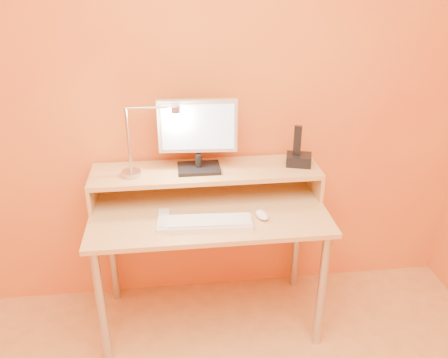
{
  "coord_description": "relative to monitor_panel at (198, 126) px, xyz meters",
  "views": [
    {
      "loc": [
        -0.16,
        -0.88,
        1.91
      ],
      "look_at": [
        0.07,
        1.13,
        0.92
      ],
      "focal_mm": 37.41,
      "sensor_mm": 36.0,
      "label": 1
    }
  ],
  "objects": [
    {
      "name": "wall_back",
      "position": [
        0.04,
        0.16,
        0.13
      ],
      "size": [
        3.0,
        0.04,
        2.5
      ],
      "primitive_type": "cube",
      "color": "orange",
      "rests_on": "floor"
    },
    {
      "name": "desk_leg_fl",
      "position": [
        -0.51,
        -0.41,
        -0.77
      ],
      "size": [
        0.04,
        0.04,
        0.69
      ],
      "primitive_type": "cylinder",
      "color": "#B1B0B9",
      "rests_on": "floor"
    },
    {
      "name": "desk_leg_fr",
      "position": [
        0.59,
        -0.41,
        -0.77
      ],
      "size": [
        0.04,
        0.04,
        0.69
      ],
      "primitive_type": "cylinder",
      "color": "#B1B0B9",
      "rests_on": "floor"
    },
    {
      "name": "desk_leg_bl",
      "position": [
        -0.51,
        0.09,
        -0.77
      ],
      "size": [
        0.04,
        0.04,
        0.69
      ],
      "primitive_type": "cylinder",
      "color": "#B1B0B9",
      "rests_on": "floor"
    },
    {
      "name": "desk_leg_br",
      "position": [
        0.59,
        0.09,
        -0.77
      ],
      "size": [
        0.04,
        0.04,
        0.69
      ],
      "primitive_type": "cylinder",
      "color": "#B1B0B9",
      "rests_on": "floor"
    },
    {
      "name": "desk_lower",
      "position": [
        0.04,
        -0.16,
        -0.41
      ],
      "size": [
        1.2,
        0.6,
        0.02
      ],
      "primitive_type": "cube",
      "color": "tan",
      "rests_on": "floor"
    },
    {
      "name": "shelf_riser_left",
      "position": [
        -0.55,
        -0.01,
        -0.33
      ],
      "size": [
        0.02,
        0.3,
        0.14
      ],
      "primitive_type": "cube",
      "color": "tan",
      "rests_on": "desk_lower"
    },
    {
      "name": "shelf_riser_right",
      "position": [
        0.63,
        -0.01,
        -0.33
      ],
      "size": [
        0.02,
        0.3,
        0.14
      ],
      "primitive_type": "cube",
      "color": "tan",
      "rests_on": "desk_lower"
    },
    {
      "name": "desk_shelf",
      "position": [
        0.04,
        -0.01,
        -0.25
      ],
      "size": [
        1.2,
        0.3,
        0.02
      ],
      "primitive_type": "cube",
      "color": "tan",
      "rests_on": "desk_lower"
    },
    {
      "name": "monitor_foot",
      "position": [
        0.0,
        -0.01,
        -0.23
      ],
      "size": [
        0.22,
        0.16,
        0.02
      ],
      "primitive_type": "cube",
      "color": "black",
      "rests_on": "desk_shelf"
    },
    {
      "name": "monitor_neck",
      "position": [
        0.0,
        -0.01,
        -0.19
      ],
      "size": [
        0.04,
        0.04,
        0.07
      ],
      "primitive_type": "cylinder",
      "color": "black",
      "rests_on": "monitor_foot"
    },
    {
      "name": "monitor_panel",
      "position": [
        0.0,
        0.0,
        0.0
      ],
      "size": [
        0.4,
        0.06,
        0.27
      ],
      "primitive_type": "cube",
      "rotation": [
        0.0,
        0.0,
        -0.07
      ],
      "color": "silver",
      "rests_on": "monitor_neck"
    },
    {
      "name": "monitor_back",
      "position": [
        0.0,
        0.02,
        0.0
      ],
      "size": [
        0.36,
        0.04,
        0.23
      ],
      "primitive_type": "cube",
      "rotation": [
        0.0,
        0.0,
        -0.07
      ],
      "color": "black",
      "rests_on": "monitor_panel"
    },
    {
      "name": "monitor_screen",
      "position": [
        0.0,
        -0.02,
        0.0
      ],
      "size": [
        0.36,
        0.03,
        0.24
      ],
      "primitive_type": "cube",
      "rotation": [
        0.0,
        0.0,
        -0.07
      ],
      "color": "#AFC9E5",
      "rests_on": "monitor_panel"
    },
    {
      "name": "lamp_base",
      "position": [
        -0.35,
        -0.04,
        -0.23
      ],
      "size": [
        0.1,
        0.1,
        0.02
      ],
      "primitive_type": "cylinder",
      "color": "#B1B0B9",
      "rests_on": "desk_shelf"
    },
    {
      "name": "lamp_post",
      "position": [
        -0.35,
        -0.04,
        -0.05
      ],
      "size": [
        0.01,
        0.01,
        0.33
      ],
      "primitive_type": "cylinder",
      "color": "#B1B0B9",
      "rests_on": "lamp_base"
    },
    {
      "name": "lamp_arm",
      "position": [
        -0.23,
        -0.04,
        0.12
      ],
      "size": [
        0.24,
        0.01,
        0.01
      ],
      "primitive_type": "cylinder",
      "rotation": [
        0.0,
        1.57,
        0.0
      ],
      "color": "#B1B0B9",
      "rests_on": "lamp_post"
    },
    {
      "name": "lamp_head",
      "position": [
        -0.11,
        -0.04,
        0.1
      ],
      "size": [
        0.04,
        0.04,
        0.03
      ],
      "primitive_type": "cylinder",
      "color": "#B1B0B9",
      "rests_on": "lamp_arm"
    },
    {
      "name": "lamp_bulb",
      "position": [
        -0.11,
        -0.04,
        0.09
      ],
      "size": [
        0.03,
        0.03,
        0.0
      ],
      "primitive_type": "cylinder",
      "color": "#FFEAC6",
      "rests_on": "lamp_head"
    },
    {
      "name": "phone_dock",
      "position": [
        0.53,
        -0.01,
        -0.21
      ],
      "size": [
        0.15,
        0.13,
        0.06
      ],
      "primitive_type": "cube",
      "rotation": [
        0.0,
        0.0,
        -0.28
      ],
      "color": "black",
      "rests_on": "desk_shelf"
    },
    {
      "name": "phone_handset",
      "position": [
        0.52,
        -0.01,
        -0.1
      ],
      "size": [
        0.05,
        0.04,
        0.16
      ],
      "primitive_type": "cube",
      "rotation": [
        0.0,
        0.0,
        -0.28
      ],
      "color": "black",
      "rests_on": "phone_dock"
    },
    {
      "name": "phone_led",
      "position": [
        0.58,
        -0.06,
        -0.21
      ],
      "size": [
        0.01,
        0.0,
        0.04
      ],
      "primitive_type": "cube",
      "color": "#3994FA",
      "rests_on": "phone_dock"
    },
    {
      "name": "keyboard",
      "position": [
        0.03,
        -0.31,
        -0.39
      ],
      "size": [
        0.42,
        0.15,
        0.02
      ],
      "primitive_type": "cube",
      "rotation": [
        0.0,
        0.0,
        -0.05
      ],
      "color": "silver",
      "rests_on": "desk_lower"
    },
    {
      "name": "mouse",
      "position": [
        0.29,
        -0.27,
        -0.38
      ],
      "size": [
        0.08,
        0.11,
        0.03
      ],
      "primitive_type": "ellipsoid",
      "rotation": [
        0.0,
        0.0,
        0.25
      ],
      "color": "white",
      "rests_on": "desk_lower"
    },
    {
      "name": "remote_control",
      "position": [
        -0.19,
        -0.25,
        -0.39
      ],
      "size": [
        0.06,
        0.2,
        0.02
      ],
      "primitive_type": "cube",
      "rotation": [
        0.0,
        0.0,
        -0.05
      ],
      "color": "silver",
      "rests_on": "desk_lower"
    }
  ]
}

